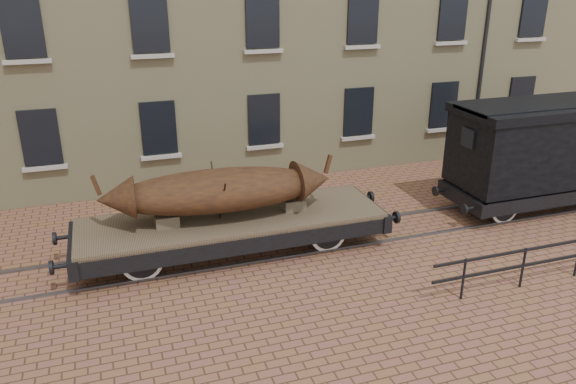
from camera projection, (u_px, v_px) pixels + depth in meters
name	position (u px, v px, depth m)	size (l,w,h in m)	color
ground	(282.00, 245.00, 15.04)	(90.00, 90.00, 0.00)	brown
rail_track	(282.00, 244.00, 15.03)	(30.00, 1.52, 0.06)	#59595E
flatcar_wagon	(233.00, 224.00, 14.35)	(8.69, 2.36, 1.31)	brown
iron_boat	(219.00, 190.00, 13.91)	(5.92, 1.87, 1.44)	#4D2C13
goods_van	(545.00, 143.00, 16.75)	(6.38, 2.33, 3.30)	black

